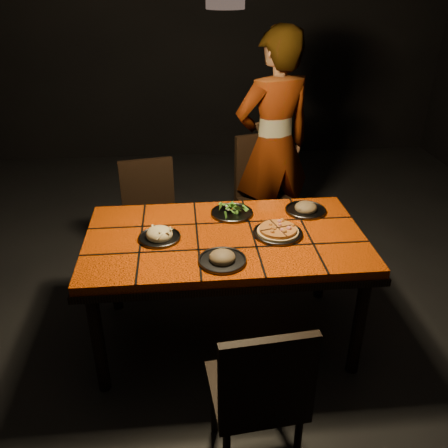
{
  "coord_description": "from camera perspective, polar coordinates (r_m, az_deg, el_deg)",
  "views": [
    {
      "loc": [
        -0.23,
        -2.37,
        2.09
      ],
      "look_at": [
        -0.01,
        0.0,
        0.82
      ],
      "focal_mm": 38.0,
      "sensor_mm": 36.0,
      "label": 1
    }
  ],
  "objects": [
    {
      "name": "room_shell",
      "position": [
        2.45,
        0.14,
        14.13
      ],
      "size": [
        6.04,
        7.04,
        3.08
      ],
      "color": "black",
      "rests_on": "ground"
    },
    {
      "name": "chair_near",
      "position": [
        2.15,
        4.36,
        -19.46
      ],
      "size": [
        0.43,
        0.43,
        0.88
      ],
      "rotation": [
        0.0,
        0.0,
        3.23
      ],
      "color": "black",
      "rests_on": "ground"
    },
    {
      "name": "plate_salad",
      "position": [
        2.95,
        0.97,
        1.61
      ],
      "size": [
        0.26,
        0.26,
        0.07
      ],
      "color": "#3E3F44",
      "rests_on": "dining_table"
    },
    {
      "name": "plate_pasta",
      "position": [
        2.71,
        -7.77,
        -1.39
      ],
      "size": [
        0.24,
        0.24,
        0.08
      ],
      "color": "#3E3F44",
      "rests_on": "dining_table"
    },
    {
      "name": "plate_pizza",
      "position": [
        2.75,
        6.49,
        -0.93
      ],
      "size": [
        0.29,
        0.29,
        0.04
      ],
      "color": "#3E3F44",
      "rests_on": "dining_table"
    },
    {
      "name": "plate_mushroom_b",
      "position": [
        3.03,
        9.81,
        1.88
      ],
      "size": [
        0.26,
        0.26,
        0.08
      ],
      "color": "#3E3F44",
      "rests_on": "dining_table"
    },
    {
      "name": "chair_far_left",
      "position": [
        3.59,
        -8.83,
        1.5
      ],
      "size": [
        0.46,
        0.46,
        0.88
      ],
      "rotation": [
        0.0,
        0.0,
        0.17
      ],
      "color": "black",
      "rests_on": "ground"
    },
    {
      "name": "diner",
      "position": [
        3.76,
        5.95,
        9.28
      ],
      "size": [
        0.75,
        0.61,
        1.78
      ],
      "primitive_type": "imported",
      "rotation": [
        0.0,
        0.0,
        3.47
      ],
      "color": "brown",
      "rests_on": "ground"
    },
    {
      "name": "chair_far_right",
      "position": [
        3.76,
        5.19,
        4.11
      ],
      "size": [
        0.56,
        0.56,
        1.0
      ],
      "rotation": [
        0.0,
        0.0,
        0.28
      ],
      "color": "black",
      "rests_on": "ground"
    },
    {
      "name": "plate_mushroom_a",
      "position": [
        2.47,
        -0.21,
        -4.13
      ],
      "size": [
        0.26,
        0.26,
        0.08
      ],
      "color": "#3E3F44",
      "rests_on": "dining_table"
    },
    {
      "name": "dining_table",
      "position": [
        2.77,
        0.12,
        -2.76
      ],
      "size": [
        1.62,
        0.92,
        0.75
      ],
      "color": "#D84406",
      "rests_on": "ground"
    }
  ]
}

